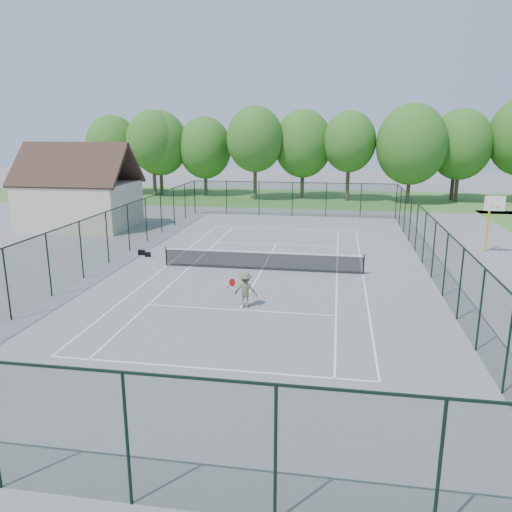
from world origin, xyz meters
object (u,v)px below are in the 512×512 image
object	(u,v)px
tennis_net	(262,260)
sports_bag_a	(142,252)
basketball_goal	(492,213)
tennis_player	(246,290)

from	to	relation	value
tennis_net	sports_bag_a	size ratio (longest dim) A/B	29.12
tennis_net	basketball_goal	size ratio (longest dim) A/B	3.04
tennis_net	sports_bag_a	distance (m)	8.19
sports_bag_a	tennis_player	xyz separation A→B (m)	(8.06, -8.12, 0.63)
tennis_net	tennis_player	size ratio (longest dim) A/B	6.18
tennis_net	sports_bag_a	bearing A→B (deg)	164.50
tennis_net	tennis_player	xyz separation A→B (m)	(0.18, -5.93, 0.21)
basketball_goal	tennis_player	world-z (taller)	basketball_goal
sports_bag_a	tennis_player	world-z (taller)	tennis_player
basketball_goal	tennis_net	bearing A→B (deg)	-155.58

